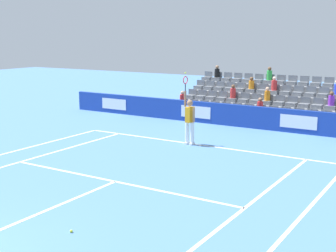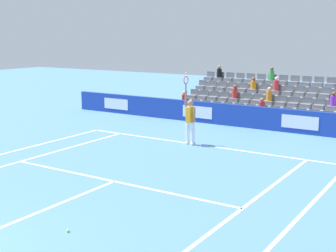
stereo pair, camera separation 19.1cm
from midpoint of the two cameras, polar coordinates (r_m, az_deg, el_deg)
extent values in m
cube|color=white|center=(18.55, 4.48, -2.33)|extent=(10.97, 0.10, 0.01)
cube|color=white|center=(14.11, -6.18, -6.69)|extent=(8.23, 0.10, 0.01)
cube|color=white|center=(11.94, -15.97, -10.43)|extent=(0.10, 6.40, 0.01)
cube|color=white|center=(16.63, -18.36, -4.45)|extent=(0.10, 11.89, 0.01)
cube|color=white|center=(11.71, 8.57, -10.54)|extent=(0.10, 11.89, 0.01)
cube|color=white|center=(11.27, 15.07, -11.69)|extent=(0.10, 11.89, 0.01)
cube|color=white|center=(18.46, 4.33, -2.39)|extent=(0.10, 0.20, 0.01)
cube|color=#193899|center=(22.24, 9.71, 1.14)|extent=(20.46, 0.20, 1.04)
cube|color=white|center=(21.29, 15.94, 0.43)|extent=(1.64, 0.01, 0.58)
cube|color=white|center=(23.23, 3.79, 1.70)|extent=(1.64, 0.01, 0.58)
cube|color=white|center=(26.05, -6.12, 2.68)|extent=(1.64, 0.01, 0.58)
cylinder|color=white|center=(18.49, 3.31, -0.94)|extent=(0.16, 0.16, 0.90)
cylinder|color=white|center=(18.62, 2.69, -0.85)|extent=(0.16, 0.16, 0.90)
cube|color=white|center=(18.58, 3.29, -2.18)|extent=(0.14, 0.27, 0.08)
cube|color=white|center=(18.71, 2.68, -2.08)|extent=(0.14, 0.27, 0.08)
cube|color=orange|center=(18.41, 3.02, 1.39)|extent=(0.25, 0.38, 0.60)
sphere|color=#9E7251|center=(18.34, 3.04, 2.81)|extent=(0.24, 0.24, 0.24)
cylinder|color=#9E7251|center=(18.45, 2.48, 3.33)|extent=(0.09, 0.09, 0.62)
cylinder|color=#9E7251|center=(18.25, 3.51, 1.36)|extent=(0.09, 0.09, 0.56)
cylinder|color=black|center=(18.39, 2.49, 4.72)|extent=(0.04, 0.04, 0.28)
torus|color=red|center=(18.36, 2.50, 5.58)|extent=(0.05, 0.31, 0.31)
sphere|color=#D1E533|center=(18.34, 2.50, 6.46)|extent=(0.07, 0.07, 0.07)
cube|color=gray|center=(23.27, 10.72, 0.77)|extent=(8.68, 0.95, 0.42)
cube|color=slate|center=(22.20, 18.93, 0.68)|extent=(0.48, 0.44, 0.20)
cube|color=slate|center=(22.35, 19.09, 1.39)|extent=(0.48, 0.04, 0.30)
cube|color=slate|center=(22.35, 17.39, 0.84)|extent=(0.48, 0.44, 0.20)
cube|color=slate|center=(22.50, 17.56, 1.55)|extent=(0.48, 0.04, 0.30)
cube|color=slate|center=(22.52, 15.87, 1.00)|extent=(0.48, 0.44, 0.20)
cube|color=slate|center=(22.67, 16.05, 1.70)|extent=(0.48, 0.04, 0.30)
cube|color=slate|center=(22.70, 14.38, 1.15)|extent=(0.48, 0.44, 0.20)
cube|color=slate|center=(22.85, 14.57, 1.84)|extent=(0.48, 0.04, 0.30)
cube|color=slate|center=(22.89, 12.91, 1.31)|extent=(0.48, 0.44, 0.20)
cube|color=slate|center=(23.04, 13.10, 1.99)|extent=(0.48, 0.04, 0.30)
cube|color=slate|center=(23.11, 11.46, 1.45)|extent=(0.48, 0.44, 0.20)
cube|color=slate|center=(23.25, 11.66, 2.13)|extent=(0.48, 0.04, 0.30)
cube|color=slate|center=(23.33, 10.04, 1.60)|extent=(0.48, 0.44, 0.20)
cube|color=slate|center=(23.48, 10.25, 2.26)|extent=(0.48, 0.04, 0.30)
cube|color=slate|center=(23.57, 8.65, 1.74)|extent=(0.48, 0.44, 0.20)
cube|color=slate|center=(23.71, 8.87, 2.40)|extent=(0.48, 0.04, 0.30)
cube|color=slate|center=(23.83, 7.29, 1.87)|extent=(0.48, 0.44, 0.20)
cube|color=slate|center=(23.97, 7.51, 2.52)|extent=(0.48, 0.04, 0.30)
cube|color=slate|center=(24.09, 5.96, 2.00)|extent=(0.48, 0.44, 0.20)
cube|color=slate|center=(24.23, 6.18, 2.65)|extent=(0.48, 0.04, 0.30)
cube|color=slate|center=(24.37, 4.66, 2.13)|extent=(0.48, 0.44, 0.20)
cube|color=slate|center=(24.51, 4.88, 2.77)|extent=(0.48, 0.04, 0.30)
cube|color=slate|center=(24.66, 3.38, 2.25)|extent=(0.48, 0.44, 0.20)
cube|color=slate|center=(24.80, 3.62, 2.88)|extent=(0.48, 0.04, 0.30)
cube|color=slate|center=(24.97, 2.14, 2.37)|extent=(0.48, 0.44, 0.20)
cube|color=slate|center=(25.10, 2.38, 3.00)|extent=(0.48, 0.04, 0.30)
cube|color=gray|center=(24.11, 11.59, 1.60)|extent=(8.68, 0.95, 0.84)
cube|color=slate|center=(23.05, 19.56, 2.07)|extent=(0.48, 0.44, 0.20)
cube|color=slate|center=(23.21, 19.72, 2.74)|extent=(0.48, 0.04, 0.30)
cube|color=slate|center=(23.19, 18.08, 2.21)|extent=(0.48, 0.44, 0.20)
cube|color=slate|center=(23.35, 18.24, 2.88)|extent=(0.48, 0.04, 0.30)
cube|color=slate|center=(23.35, 16.61, 2.35)|extent=(0.48, 0.44, 0.20)
cube|color=slate|center=(23.51, 16.78, 3.02)|extent=(0.48, 0.04, 0.30)
cube|color=slate|center=(23.53, 15.16, 2.49)|extent=(0.48, 0.44, 0.20)
cube|color=slate|center=(23.68, 15.33, 3.15)|extent=(0.48, 0.04, 0.30)
cube|color=slate|center=(23.72, 13.73, 2.63)|extent=(0.48, 0.44, 0.20)
cube|color=slate|center=(23.87, 13.91, 3.28)|extent=(0.48, 0.04, 0.30)
cube|color=slate|center=(23.92, 12.33, 2.76)|extent=(0.48, 0.44, 0.20)
cube|color=slate|center=(24.07, 12.52, 3.40)|extent=(0.48, 0.04, 0.30)
cube|color=slate|center=(24.14, 10.95, 2.89)|extent=(0.48, 0.44, 0.20)
cube|color=slate|center=(24.29, 11.14, 3.52)|extent=(0.48, 0.04, 0.30)
cube|color=slate|center=(24.37, 9.59, 3.01)|extent=(0.48, 0.44, 0.20)
cube|color=slate|center=(24.52, 9.80, 3.64)|extent=(0.48, 0.04, 0.30)
cube|color=slate|center=(24.62, 8.26, 3.13)|extent=(0.48, 0.44, 0.20)
cube|color=slate|center=(24.77, 8.47, 3.75)|extent=(0.48, 0.04, 0.30)
cube|color=slate|center=(24.88, 6.96, 3.24)|extent=(0.48, 0.44, 0.20)
cube|color=slate|center=(25.02, 7.18, 3.86)|extent=(0.48, 0.04, 0.30)
cube|color=slate|center=(25.15, 5.69, 3.36)|extent=(0.48, 0.44, 0.20)
cube|color=slate|center=(25.29, 5.91, 3.97)|extent=(0.48, 0.04, 0.30)
cube|color=slate|center=(25.43, 4.44, 3.46)|extent=(0.48, 0.44, 0.20)
cube|color=slate|center=(25.57, 4.66, 4.07)|extent=(0.48, 0.04, 0.30)
cube|color=slate|center=(25.73, 3.22, 3.57)|extent=(0.48, 0.44, 0.20)
cube|color=slate|center=(25.87, 3.45, 4.16)|extent=(0.48, 0.04, 0.30)
cube|color=gray|center=(24.95, 12.39, 2.37)|extent=(8.68, 0.95, 1.26)
cube|color=slate|center=(24.05, 18.71, 3.48)|extent=(0.48, 0.44, 0.20)
cube|color=slate|center=(24.21, 18.87, 4.12)|extent=(0.48, 0.04, 0.30)
cube|color=slate|center=(24.20, 17.29, 3.61)|extent=(0.48, 0.44, 0.20)
cube|color=slate|center=(24.37, 17.45, 4.24)|extent=(0.48, 0.04, 0.30)
cube|color=slate|center=(24.37, 15.89, 3.74)|extent=(0.48, 0.44, 0.20)
cube|color=slate|center=(24.53, 16.05, 4.36)|extent=(0.48, 0.04, 0.30)
cube|color=slate|center=(24.56, 14.50, 3.86)|extent=(0.48, 0.44, 0.20)
cube|color=slate|center=(24.72, 14.67, 4.48)|extent=(0.48, 0.04, 0.30)
cube|color=slate|center=(24.75, 13.14, 3.98)|extent=(0.48, 0.44, 0.20)
cube|color=slate|center=(24.91, 13.32, 4.59)|extent=(0.48, 0.04, 0.30)
cube|color=slate|center=(24.96, 11.79, 4.09)|extent=(0.48, 0.44, 0.20)
cube|color=slate|center=(25.12, 11.98, 4.70)|extent=(0.48, 0.04, 0.30)
cube|color=slate|center=(25.19, 10.48, 4.20)|extent=(0.48, 0.44, 0.20)
cube|color=slate|center=(25.35, 10.67, 4.81)|extent=(0.48, 0.04, 0.30)
cube|color=slate|center=(25.43, 9.18, 4.31)|extent=(0.48, 0.44, 0.20)
cube|color=slate|center=(25.58, 9.38, 4.90)|extent=(0.48, 0.04, 0.30)
cube|color=slate|center=(25.68, 7.91, 4.41)|extent=(0.48, 0.44, 0.20)
cube|color=slate|center=(25.83, 8.11, 5.00)|extent=(0.48, 0.04, 0.30)
cube|color=slate|center=(25.94, 6.66, 4.51)|extent=(0.48, 0.44, 0.20)
cube|color=slate|center=(26.09, 6.87, 5.09)|extent=(0.48, 0.04, 0.30)
cube|color=slate|center=(26.21, 5.44, 4.60)|extent=(0.48, 0.44, 0.20)
cube|color=slate|center=(26.37, 5.65, 5.18)|extent=(0.48, 0.04, 0.30)
cube|color=slate|center=(26.50, 4.24, 4.69)|extent=(0.48, 0.44, 0.20)
cube|color=slate|center=(26.65, 4.46, 5.26)|extent=(0.48, 0.04, 0.30)
cube|color=gray|center=(25.81, 13.15, 3.09)|extent=(8.68, 0.95, 1.68)
cube|color=slate|center=(24.92, 19.31, 4.66)|extent=(0.48, 0.44, 0.20)
cube|color=slate|center=(25.09, 19.45, 5.27)|extent=(0.48, 0.04, 0.30)
cube|color=slate|center=(25.07, 17.93, 4.78)|extent=(0.48, 0.44, 0.20)
cube|color=slate|center=(25.24, 18.08, 5.38)|extent=(0.48, 0.04, 0.30)
cube|color=slate|center=(25.23, 16.57, 4.90)|extent=(0.48, 0.44, 0.20)
cube|color=slate|center=(25.40, 16.73, 5.50)|extent=(0.48, 0.04, 0.30)
cube|color=slate|center=(25.41, 15.22, 5.01)|extent=(0.48, 0.44, 0.20)
cube|color=slate|center=(25.58, 15.39, 5.60)|extent=(0.48, 0.04, 0.30)
cube|color=slate|center=(25.60, 13.90, 5.12)|extent=(0.48, 0.44, 0.20)
cube|color=slate|center=(25.77, 14.07, 5.70)|extent=(0.48, 0.04, 0.30)
cube|color=slate|center=(25.81, 12.59, 5.22)|extent=(0.48, 0.44, 0.20)
cube|color=slate|center=(25.97, 12.77, 5.80)|extent=(0.48, 0.04, 0.30)
cube|color=slate|center=(26.02, 11.30, 5.32)|extent=(0.48, 0.44, 0.20)
cube|color=slate|center=(26.19, 11.49, 5.89)|extent=(0.48, 0.04, 0.30)
cube|color=slate|center=(26.25, 10.04, 5.41)|extent=(0.48, 0.44, 0.20)
cube|color=slate|center=(26.41, 10.23, 5.98)|extent=(0.48, 0.04, 0.30)
cube|color=slate|center=(26.50, 8.80, 5.50)|extent=(0.48, 0.44, 0.20)
cube|color=slate|center=(26.66, 8.99, 6.07)|extent=(0.48, 0.04, 0.30)
cube|color=slate|center=(26.75, 7.58, 5.59)|extent=(0.48, 0.44, 0.20)
cube|color=slate|center=(26.91, 7.77, 6.15)|extent=(0.48, 0.04, 0.30)
cube|color=slate|center=(27.02, 6.38, 5.67)|extent=(0.48, 0.44, 0.20)
cube|color=slate|center=(27.17, 6.58, 6.22)|extent=(0.48, 0.04, 0.30)
cube|color=slate|center=(27.29, 5.21, 5.74)|extent=(0.48, 0.44, 0.20)
cube|color=slate|center=(27.45, 5.41, 6.29)|extent=(0.48, 0.04, 0.30)
cylinder|color=red|center=(24.62, 8.34, 3.95)|extent=(0.28, 0.28, 0.50)
sphere|color=brown|center=(24.58, 8.36, 4.75)|extent=(0.20, 0.20, 0.20)
cylinder|color=purple|center=(23.05, 19.65, 2.89)|extent=(0.28, 0.28, 0.46)
sphere|color=brown|center=(23.01, 19.70, 3.70)|extent=(0.20, 0.20, 0.20)
cylinder|color=black|center=(27.03, 6.45, 6.39)|extent=(0.28, 0.28, 0.48)
sphere|color=#9E7251|center=(27.01, 6.46, 7.11)|extent=(0.20, 0.20, 0.20)
cylinder|color=orange|center=(23.92, 12.40, 3.58)|extent=(0.28, 0.28, 0.48)
sphere|color=#D3A884|center=(23.88, 12.44, 4.39)|extent=(0.20, 0.20, 0.20)
cylinder|color=orange|center=(25.20, 10.54, 4.92)|extent=(0.28, 0.28, 0.43)
sphere|color=brown|center=(25.17, 10.57, 5.64)|extent=(0.20, 0.20, 0.20)
cylinder|color=red|center=(24.96, 2.21, 3.22)|extent=(0.28, 0.28, 0.53)
sphere|color=#D3A884|center=(24.91, 2.21, 4.05)|extent=(0.20, 0.20, 0.20)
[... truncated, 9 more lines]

